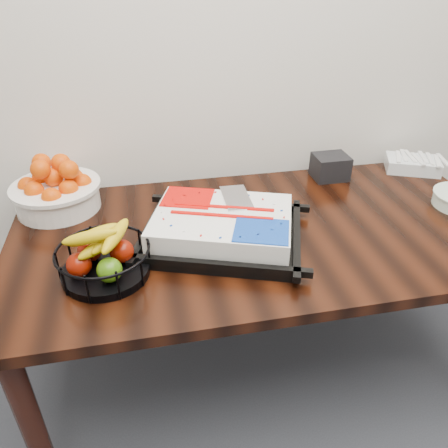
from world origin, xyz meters
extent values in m
plane|color=silver|center=(0.00, 2.50, 1.35)|extent=(5.00, 0.00, 5.00)
cube|color=black|center=(0.00, 2.00, 0.73)|extent=(1.80, 0.90, 0.04)
cylinder|color=black|center=(-0.82, 1.63, 0.35)|extent=(0.07, 0.07, 0.71)
cylinder|color=black|center=(-0.82, 2.37, 0.35)|extent=(0.07, 0.07, 0.71)
cylinder|color=black|center=(0.82, 2.37, 0.35)|extent=(0.07, 0.07, 0.71)
cube|color=black|center=(-0.16, 1.96, 0.76)|extent=(0.63, 0.56, 0.02)
cube|color=white|center=(-0.16, 1.96, 0.81)|extent=(0.55, 0.48, 0.08)
cube|color=#CB0904|center=(-0.30, 2.05, 0.85)|extent=(0.21, 0.20, 0.00)
cube|color=#0E39A0|center=(-0.02, 1.87, 0.85)|extent=(0.21, 0.20, 0.00)
cube|color=silver|center=(-0.13, 2.08, 0.86)|extent=(0.10, 0.19, 0.00)
cylinder|color=white|center=(-0.74, 2.30, 0.80)|extent=(0.31, 0.31, 0.10)
cylinder|color=white|center=(-0.74, 2.30, 0.85)|extent=(0.33, 0.33, 0.01)
cylinder|color=black|center=(-0.55, 1.84, 0.76)|extent=(0.27, 0.27, 0.03)
torus|color=black|center=(-0.55, 1.84, 0.84)|extent=(0.28, 0.28, 0.01)
cube|color=silver|center=(0.80, 2.35, 0.78)|extent=(0.27, 0.23, 0.06)
cube|color=black|center=(0.40, 2.35, 0.80)|extent=(0.15, 0.13, 0.10)
camera|label=1|loc=(-0.41, 0.72, 1.59)|focal=35.00mm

